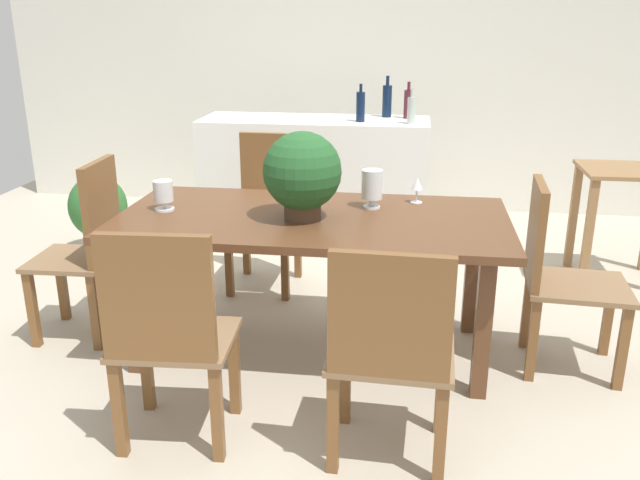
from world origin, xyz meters
The scene contains 19 objects.
ground_plane centered at (0.00, 0.00, 0.00)m, with size 7.04×7.04×0.00m, color #BCB29E.
back_wall centered at (0.00, 2.60, 1.30)m, with size 6.40×0.10×2.60m, color silver.
dining_table centered at (0.00, -0.26, 0.66)m, with size 1.94×0.95×0.74m.
chair_head_end centered at (-1.21, -0.26, 0.53)m, with size 0.43×0.43×0.98m.
chair_near_left centered at (-0.43, -1.17, 0.53)m, with size 0.49×0.44×0.95m.
chair_foot_end centered at (1.20, -0.25, 0.51)m, with size 0.50×0.45×0.94m.
chair_far_left centered at (-0.43, 0.66, 0.53)m, with size 0.45×0.48×0.97m.
chair_near_right centered at (0.43, -1.17, 0.52)m, with size 0.49×0.43×0.92m.
flower_centerpiece centered at (-0.04, -0.32, 0.97)m, with size 0.38×0.38×0.43m.
crystal_vase_left centered at (0.28, -0.08, 0.86)m, with size 0.11×0.11×0.20m.
crystal_vase_center_near centered at (-0.76, -0.27, 0.83)m, with size 0.10×0.10×0.15m.
wine_glass centered at (0.51, 0.06, 0.83)m, with size 0.06×0.06×0.14m.
kitchen_counter centered at (-0.27, 1.60, 0.47)m, with size 1.73×0.59×0.94m, color white.
wine_bottle_tall centered at (0.09, 1.52, 1.05)m, with size 0.06×0.06×0.27m.
wine_bottle_dark centered at (0.46, 1.46, 1.04)m, with size 0.06×0.06×0.25m.
wine_bottle_amber centered at (0.43, 1.73, 1.05)m, with size 0.07×0.07×0.27m.
wine_bottle_clear centered at (0.27, 1.78, 1.06)m, with size 0.07×0.07×0.31m.
side_table centered at (1.85, 0.99, 0.56)m, with size 0.58×0.51×0.76m.
potted_plant_floor centered at (-1.78, 1.01, 0.32)m, with size 0.42×0.42×0.58m.
Camera 1 is at (0.48, -3.38, 1.69)m, focal length 37.30 mm.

